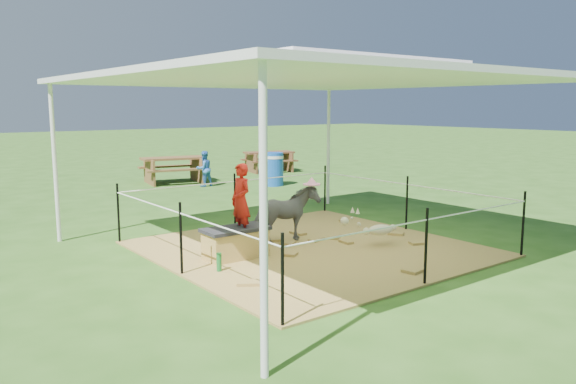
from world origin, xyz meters
TOP-DOWN VIEW (x-y plane):
  - ground at (0.00, 0.00)m, footprint 90.00×90.00m
  - hay_patch at (0.00, 0.00)m, footprint 4.60×4.60m
  - canopy_tent at (0.00, 0.00)m, footprint 6.30×6.30m
  - rope_fence at (0.00, -0.00)m, footprint 4.54×4.54m
  - straw_bale at (-1.25, 0.24)m, footprint 0.92×0.47m
  - dark_cloth at (-1.25, 0.24)m, footprint 0.98×0.53m
  - woman at (-1.15, 0.24)m, footprint 0.27×0.40m
  - green_bottle at (-1.80, -0.21)m, footprint 0.07×0.07m
  - pony at (-0.11, 0.52)m, footprint 1.12×0.54m
  - pink_hat at (-0.11, 0.52)m, footprint 0.29×0.29m
  - foal at (1.00, -0.54)m, footprint 1.14×0.84m
  - trash_barrel at (3.74, 6.21)m, footprint 0.64×0.64m
  - picnic_table_near at (1.75, 8.43)m, footprint 2.04×1.65m
  - picnic_table_far at (5.62, 9.03)m, footprint 1.91×1.57m
  - distant_person at (2.10, 7.23)m, footprint 0.51×0.41m

SIDE VIEW (x-z plane):
  - ground at x=0.00m, z-range 0.00..0.00m
  - hay_patch at x=0.00m, z-range 0.00..0.03m
  - green_bottle at x=-1.80m, z-range 0.03..0.28m
  - straw_bale at x=-1.25m, z-range 0.03..0.43m
  - foal at x=1.00m, z-range 0.03..0.60m
  - picnic_table_far at x=5.62m, z-range 0.00..0.69m
  - picnic_table_near at x=1.75m, z-range 0.00..0.76m
  - dark_cloth at x=-1.25m, z-range 0.43..0.48m
  - trash_barrel at x=3.74m, z-range 0.00..0.94m
  - pony at x=-0.11m, z-range 0.03..0.96m
  - distant_person at x=2.10m, z-range 0.00..1.00m
  - rope_fence at x=0.00m, z-range 0.14..1.14m
  - woman at x=-1.15m, z-range 0.43..1.52m
  - pink_hat at x=-0.11m, z-range 0.96..1.09m
  - canopy_tent at x=0.00m, z-range 1.24..4.14m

